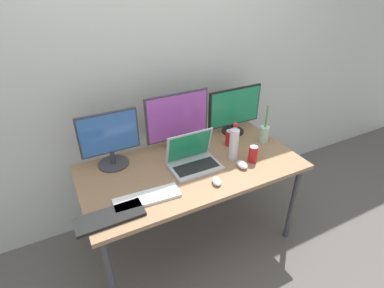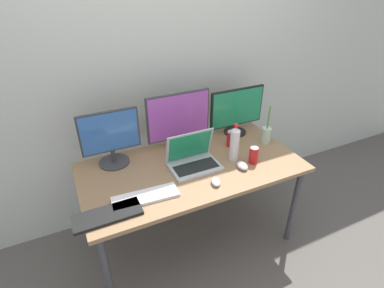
{
  "view_description": "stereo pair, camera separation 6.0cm",
  "coord_description": "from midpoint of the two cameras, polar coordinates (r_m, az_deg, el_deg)",
  "views": [
    {
      "loc": [
        -0.8,
        -1.56,
        1.97
      ],
      "look_at": [
        0.0,
        0.0,
        0.92
      ],
      "focal_mm": 28.0,
      "sensor_mm": 36.0,
      "label": 1
    },
    {
      "loc": [
        -0.74,
        -1.58,
        1.97
      ],
      "look_at": [
        0.0,
        0.0,
        0.92
      ],
      "focal_mm": 28.0,
      "sensor_mm": 36.0,
      "label": 2
    }
  ],
  "objects": [
    {
      "name": "ground_plane",
      "position": [
        2.63,
        0.68,
        -17.48
      ],
      "size": [
        16.0,
        16.0,
        0.0
      ],
      "primitive_type": "plane",
      "color": "#5B5651"
    },
    {
      "name": "wall_back",
      "position": [
        2.39,
        -5.49,
        14.55
      ],
      "size": [
        7.0,
        0.08,
        2.6
      ],
      "primitive_type": "cube",
      "color": "silver",
      "rests_on": "ground"
    },
    {
      "name": "work_desk",
      "position": [
        2.17,
        0.79,
        -5.52
      ],
      "size": [
        1.56,
        0.79,
        0.74
      ],
      "color": "#424247",
      "rests_on": "ground"
    },
    {
      "name": "monitor_left",
      "position": [
        2.12,
        -14.49,
        1.26
      ],
      "size": [
        0.41,
        0.22,
        0.41
      ],
      "color": "#38383D",
      "rests_on": "work_desk"
    },
    {
      "name": "monitor_center",
      "position": [
        2.24,
        -1.79,
        4.72
      ],
      "size": [
        0.5,
        0.2,
        0.44
      ],
      "color": "#38383D",
      "rests_on": "work_desk"
    },
    {
      "name": "monitor_right",
      "position": [
        2.49,
        9.2,
        6.37
      ],
      "size": [
        0.48,
        0.19,
        0.39
      ],
      "color": "black",
      "rests_on": "work_desk"
    },
    {
      "name": "laptop_silver",
      "position": [
        2.11,
        0.99,
        -2.82
      ],
      "size": [
        0.35,
        0.24,
        0.25
      ],
      "color": "#B7B7BC",
      "rests_on": "work_desk"
    },
    {
      "name": "keyboard_main",
      "position": [
        1.87,
        -7.93,
        -9.93
      ],
      "size": [
        0.41,
        0.15,
        0.02
      ],
      "primitive_type": "cube",
      "rotation": [
        0.0,
        0.0,
        -0.06
      ],
      "color": "white",
      "rests_on": "work_desk"
    },
    {
      "name": "keyboard_aux",
      "position": [
        1.8,
        -14.87,
        -12.95
      ],
      "size": [
        0.39,
        0.15,
        0.02
      ],
      "primitive_type": "cube",
      "rotation": [
        0.0,
        0.0,
        0.01
      ],
      "color": "black",
      "rests_on": "work_desk"
    },
    {
      "name": "mouse_by_keyboard",
      "position": [
        2.13,
        10.35,
        -4.1
      ],
      "size": [
        0.07,
        0.11,
        0.04
      ],
      "primitive_type": "ellipsoid",
      "rotation": [
        0.0,
        0.0,
        -0.06
      ],
      "color": "silver",
      "rests_on": "work_desk"
    },
    {
      "name": "mouse_by_laptop",
      "position": [
        1.97,
        5.41,
        -7.17
      ],
      "size": [
        0.09,
        0.11,
        0.03
      ],
      "primitive_type": "ellipsoid",
      "rotation": [
        0.0,
        0.0,
        -0.33
      ],
      "color": "silver",
      "rests_on": "work_desk"
    },
    {
      "name": "water_bottle",
      "position": [
        2.16,
        8.9,
        0.08
      ],
      "size": [
        0.07,
        0.07,
        0.29
      ],
      "color": "silver",
      "rests_on": "work_desk"
    },
    {
      "name": "soda_can_near_keyboard",
      "position": [
        2.19,
        12.42,
        -2.1
      ],
      "size": [
        0.07,
        0.07,
        0.13
      ],
      "color": "red",
      "rests_on": "work_desk"
    },
    {
      "name": "soda_can_by_laptop",
      "position": [
        2.36,
        8.14,
        1.03
      ],
      "size": [
        0.07,
        0.07,
        0.13
      ],
      "color": "red",
      "rests_on": "work_desk"
    },
    {
      "name": "bamboo_vase",
      "position": [
        2.45,
        14.64,
        1.73
      ],
      "size": [
        0.07,
        0.07,
        0.32
      ],
      "color": "#B2D1B7",
      "rests_on": "work_desk"
    }
  ]
}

